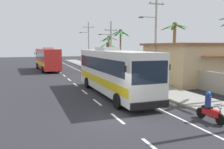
% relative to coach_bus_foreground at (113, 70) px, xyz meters
% --- Properties ---
extents(ground_plane, '(160.00, 160.00, 0.00)m').
position_rel_coach_bus_foreground_xyz_m(ground_plane, '(-2.00, -6.37, -2.05)').
color(ground_plane, '#28282D').
extents(sidewalk_kerb, '(3.20, 90.00, 0.14)m').
position_rel_coach_bus_foreground_xyz_m(sidewalk_kerb, '(4.80, 3.63, -1.98)').
color(sidewalk_kerb, gray).
rests_on(sidewalk_kerb, ground).
extents(lane_markings, '(3.44, 71.00, 0.01)m').
position_rel_coach_bus_foreground_xyz_m(lane_markings, '(0.07, 8.37, -2.05)').
color(lane_markings, white).
rests_on(lane_markings, ground).
extents(boundary_wall, '(0.24, 60.00, 1.81)m').
position_rel_coach_bus_foreground_xyz_m(boundary_wall, '(8.60, 7.63, -1.15)').
color(boundary_wall, '#9E998E').
rests_on(boundary_wall, ground).
extents(coach_bus_foreground, '(3.07, 12.43, 3.95)m').
position_rel_coach_bus_foreground_xyz_m(coach_bus_foreground, '(0.00, 0.00, 0.00)').
color(coach_bus_foreground, silver).
rests_on(coach_bus_foreground, ground).
extents(coach_bus_far_lane, '(3.53, 11.41, 3.85)m').
position_rel_coach_bus_foreground_xyz_m(coach_bus_far_lane, '(-3.57, 21.83, -0.05)').
color(coach_bus_far_lane, red).
rests_on(coach_bus_far_lane, ground).
extents(motorcycle_beside_bus, '(0.56, 1.96, 1.62)m').
position_rel_coach_bus_foreground_xyz_m(motorcycle_beside_bus, '(2.15, 8.08, -1.39)').
color(motorcycle_beside_bus, black).
rests_on(motorcycle_beside_bus, ground).
extents(motorcycle_trailing, '(0.56, 1.96, 1.61)m').
position_rel_coach_bus_foreground_xyz_m(motorcycle_trailing, '(2.53, -8.31, -1.40)').
color(motorcycle_trailing, black).
rests_on(motorcycle_trailing, ground).
extents(utility_pole_mid, '(2.97, 0.24, 9.76)m').
position_rel_coach_bus_foreground_xyz_m(utility_pole_mid, '(6.53, 4.39, 3.10)').
color(utility_pole_mid, '#9E9E99').
rests_on(utility_pole_mid, ground).
extents(utility_pole_far, '(3.29, 0.24, 8.08)m').
position_rel_coach_bus_foreground_xyz_m(utility_pole_far, '(6.44, 18.61, 2.27)').
color(utility_pole_far, '#9E9E99').
rests_on(utility_pole_far, ground).
extents(utility_pole_distant, '(3.34, 0.24, 9.35)m').
position_rel_coach_bus_foreground_xyz_m(utility_pole_distant, '(6.25, 32.83, 2.96)').
color(utility_pole_distant, '#9E9E99').
rests_on(utility_pole_distant, ground).
extents(palm_nearest, '(3.89, 3.93, 4.89)m').
position_rel_coach_bus_foreground_xyz_m(palm_nearest, '(9.05, 27.92, 1.34)').
color(palm_nearest, brown).
rests_on(palm_nearest, ground).
extents(palm_second, '(3.65, 3.47, 6.02)m').
position_rel_coach_bus_foreground_xyz_m(palm_second, '(7.77, 23.20, 2.35)').
color(palm_second, brown).
rests_on(palm_second, ground).
extents(palm_fourth, '(3.01, 3.08, 6.70)m').
position_rel_coach_bus_foreground_xyz_m(palm_fourth, '(7.22, 16.18, 3.00)').
color(palm_fourth, brown).
rests_on(palm_fourth, ground).
extents(palm_farthest, '(3.21, 3.24, 6.70)m').
position_rel_coach_bus_foreground_xyz_m(palm_farthest, '(8.88, 4.21, 2.38)').
color(palm_farthest, brown).
rests_on(palm_farthest, ground).
extents(roadside_building, '(13.63, 8.79, 4.35)m').
position_rel_coach_bus_foreground_xyz_m(roadside_building, '(13.08, 3.43, 0.14)').
color(roadside_building, tan).
rests_on(roadside_building, ground).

